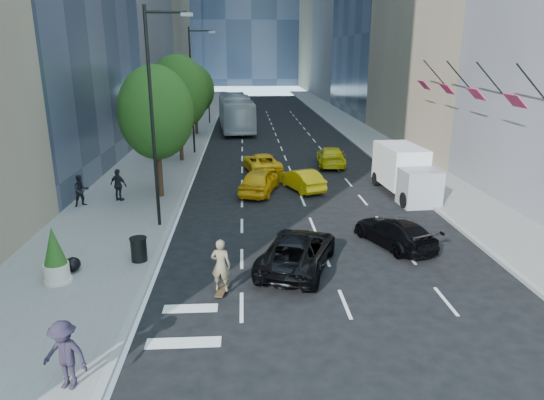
{
  "coord_description": "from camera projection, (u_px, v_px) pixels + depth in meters",
  "views": [
    {
      "loc": [
        -2.32,
        -18.51,
        8.14
      ],
      "look_at": [
        -1.07,
        3.02,
        1.6
      ],
      "focal_mm": 32.0,
      "sensor_mm": 36.0,
      "label": 1
    }
  ],
  "objects": [
    {
      "name": "black_sedan_mercedes",
      "position": [
        394.0,
        232.0,
        21.24
      ],
      "size": [
        3.26,
        4.74,
        1.27
      ],
      "primitive_type": "imported",
      "rotation": [
        0.0,
        0.0,
        3.51
      ],
      "color": "black",
      "rests_on": "ground"
    },
    {
      "name": "tree_near",
      "position": [
        156.0,
        113.0,
        26.94
      ],
      "size": [
        4.2,
        4.2,
        7.46
      ],
      "color": "black",
      "rests_on": "sidewalk_left"
    },
    {
      "name": "taxi_d",
      "position": [
        331.0,
        156.0,
        36.48
      ],
      "size": [
        2.46,
        5.04,
        1.41
      ],
      "primitive_type": "imported",
      "rotation": [
        0.0,
        0.0,
        3.04
      ],
      "color": "#CDBE0A",
      "rests_on": "ground"
    },
    {
      "name": "pedestrian_c",
      "position": [
        65.0,
        355.0,
        11.85
      ],
      "size": [
        1.33,
        0.98,
        1.84
      ],
      "primitive_type": "imported",
      "rotation": [
        0.0,
        0.0,
        -0.27
      ],
      "color": "black",
      "rests_on": "sidewalk_left"
    },
    {
      "name": "pedestrian_a",
      "position": [
        81.0,
        191.0,
        26.26
      ],
      "size": [
        1.06,
        1.02,
        1.72
      ],
      "primitive_type": "imported",
      "rotation": [
        0.0,
        0.0,
        0.64
      ],
      "color": "black",
      "rests_on": "sidewalk_left"
    },
    {
      "name": "tree_far",
      "position": [
        195.0,
        90.0,
        49.01
      ],
      "size": [
        3.9,
        3.9,
        6.92
      ],
      "color": "black",
      "rests_on": "sidewalk_left"
    },
    {
      "name": "taxi_b",
      "position": [
        302.0,
        179.0,
        30.01
      ],
      "size": [
        2.72,
        4.2,
        1.31
      ],
      "primitive_type": "imported",
      "rotation": [
        0.0,
        0.0,
        3.51
      ],
      "color": "gold",
      "rests_on": "ground"
    },
    {
      "name": "skateboarder",
      "position": [
        221.0,
        269.0,
        16.86
      ],
      "size": [
        0.78,
        0.6,
        1.92
      ],
      "primitive_type": "imported",
      "rotation": [
        0.0,
        0.0,
        2.93
      ],
      "color": "brown",
      "rests_on": "ground"
    },
    {
      "name": "city_bus",
      "position": [
        236.0,
        112.0,
        53.56
      ],
      "size": [
        4.28,
        13.83,
        3.79
      ],
      "primitive_type": "imported",
      "rotation": [
        0.0,
        0.0,
        0.08
      ],
      "color": "silver",
      "rests_on": "ground"
    },
    {
      "name": "taxi_c",
      "position": [
        262.0,
        163.0,
        34.58
      ],
      "size": [
        2.93,
        5.07,
        1.33
      ],
      "primitive_type": "imported",
      "rotation": [
        0.0,
        0.0,
        3.3
      ],
      "color": "yellow",
      "rests_on": "ground"
    },
    {
      "name": "planter_shrub",
      "position": [
        55.0,
        256.0,
        17.41
      ],
      "size": [
        0.88,
        0.88,
        2.12
      ],
      "color": "beige",
      "rests_on": "sidewalk_left"
    },
    {
      "name": "garbage_bags",
      "position": [
        65.0,
        267.0,
        18.33
      ],
      "size": [
        1.09,
        1.05,
        0.54
      ],
      "color": "black",
      "rests_on": "sidewalk_left"
    },
    {
      "name": "box_truck",
      "position": [
        405.0,
        171.0,
        28.75
      ],
      "size": [
        2.53,
        6.03,
        2.82
      ],
      "rotation": [
        0.0,
        0.0,
        0.07
      ],
      "color": "silver",
      "rests_on": "ground"
    },
    {
      "name": "tree_mid",
      "position": [
        178.0,
        93.0,
        36.39
      ],
      "size": [
        4.5,
        4.5,
        7.99
      ],
      "color": "black",
      "rests_on": "sidewalk_left"
    },
    {
      "name": "lamp_far",
      "position": [
        194.0,
        83.0,
        39.16
      ],
      "size": [
        2.13,
        0.22,
        10.0
      ],
      "color": "black",
      "rests_on": "sidewalk_left"
    },
    {
      "name": "facade_flags",
      "position": [
        463.0,
        88.0,
        28.53
      ],
      "size": [
        1.85,
        13.3,
        2.05
      ],
      "color": "black",
      "rests_on": "ground"
    },
    {
      "name": "sidewalk_left",
      "position": [
        177.0,
        138.0,
        48.32
      ],
      "size": [
        6.0,
        120.0,
        0.15
      ],
      "primitive_type": "cube",
      "color": "slate",
      "rests_on": "ground"
    },
    {
      "name": "taxi_a",
      "position": [
        259.0,
        181.0,
        29.24
      ],
      "size": [
        2.9,
        4.79,
        1.52
      ],
      "primitive_type": "imported",
      "rotation": [
        0.0,
        0.0,
        2.88
      ],
      "color": "#E4A00C",
      "rests_on": "ground"
    },
    {
      "name": "trash_can",
      "position": [
        139.0,
        250.0,
        19.35
      ],
      "size": [
        0.63,
        0.63,
        0.94
      ],
      "primitive_type": "cylinder",
      "color": "black",
      "rests_on": "sidewalk_left"
    },
    {
      "name": "black_sedan_lincoln",
      "position": [
        298.0,
        251.0,
        19.0
      ],
      "size": [
        3.95,
        5.63,
        1.43
      ],
      "primitive_type": "imported",
      "rotation": [
        0.0,
        0.0,
        2.8
      ],
      "color": "black",
      "rests_on": "ground"
    },
    {
      "name": "ground",
      "position": [
        302.0,
        257.0,
        20.18
      ],
      "size": [
        160.0,
        160.0,
        0.0
      ],
      "primitive_type": "plane",
      "color": "black",
      "rests_on": "ground"
    },
    {
      "name": "pedestrian_b",
      "position": [
        118.0,
        185.0,
        27.17
      ],
      "size": [
        1.16,
        0.88,
        1.83
      ],
      "primitive_type": "imported",
      "rotation": [
        0.0,
        0.0,
        2.68
      ],
      "color": "black",
      "rests_on": "sidewalk_left"
    },
    {
      "name": "sidewalk_right",
      "position": [
        365.0,
        136.0,
        49.38
      ],
      "size": [
        4.0,
        120.0,
        0.15
      ],
      "primitive_type": "cube",
      "color": "slate",
      "rests_on": "ground"
    },
    {
      "name": "traffic_signal",
      "position": [
        208.0,
        88.0,
        56.81
      ],
      "size": [
        2.48,
        0.53,
        5.2
      ],
      "color": "black",
      "rests_on": "sidewalk_left"
    },
    {
      "name": "lamp_near",
      "position": [
        155.0,
        107.0,
        21.96
      ],
      "size": [
        2.13,
        0.22,
        10.0
      ],
      "color": "black",
      "rests_on": "sidewalk_left"
    }
  ]
}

